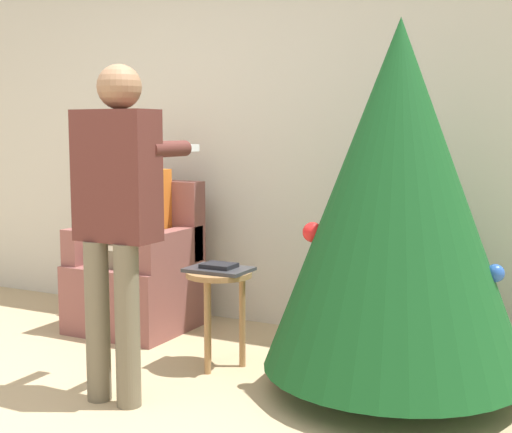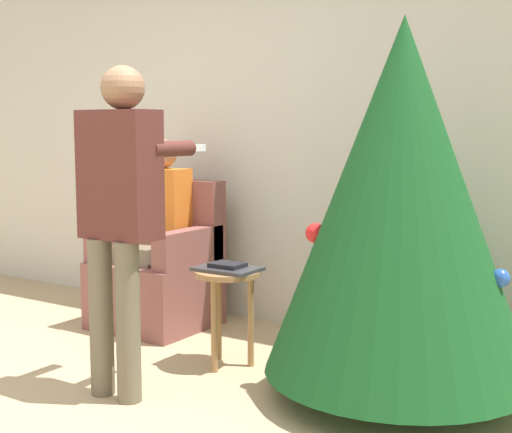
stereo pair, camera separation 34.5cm
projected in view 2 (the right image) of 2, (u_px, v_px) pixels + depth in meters
The scene contains 9 objects.
ground_plane at pixel (5, 430), 3.18m from camera, with size 14.00×14.00×0.00m, color tan.
wall_back at pixel (269, 127), 4.87m from camera, with size 8.00×0.06×2.70m.
christmas_tree at pixel (400, 198), 3.45m from camera, with size 1.32×1.32×1.87m.
armchair at pixel (159, 274), 4.87m from camera, with size 0.72×0.67×0.99m.
person_seated at pixel (156, 224), 4.80m from camera, with size 0.36×0.46×1.27m.
person_standing at pixel (120, 202), 3.50m from camera, with size 0.42×0.57×1.64m.
side_stool at pixel (228, 289), 4.00m from camera, with size 0.37×0.37×0.55m.
laptop at pixel (228, 269), 3.98m from camera, with size 0.35×0.25×0.02m.
book at pixel (228, 265), 3.98m from camera, with size 0.18×0.14×0.02m.
Camera 2 is at (2.59, -1.94, 1.33)m, focal length 50.00 mm.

